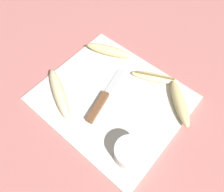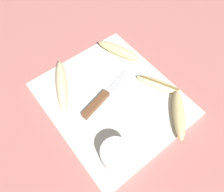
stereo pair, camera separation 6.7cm
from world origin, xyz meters
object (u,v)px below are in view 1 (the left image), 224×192
banana_soft_right (155,77)px  prep_bowl (129,153)px  knife (101,103)px  banana_cream_curved (59,93)px  banana_spotted_left (180,103)px  banana_mellow_near (109,51)px

banana_soft_right → prep_bowl: bearing=-69.9°
knife → banana_cream_curved: size_ratio=1.17×
banana_cream_curved → knife: bearing=28.6°
banana_soft_right → banana_spotted_left: bearing=-16.9°
banana_soft_right → banana_cream_curved: 0.31m
banana_cream_curved → prep_bowl: size_ratio=2.32×
banana_spotted_left → banana_soft_right: bearing=163.1°
banana_mellow_near → prep_bowl: (0.28, -0.24, 0.01)m
prep_bowl → banana_soft_right: bearing=110.1°
banana_cream_curved → banana_spotted_left: bearing=35.6°
banana_spotted_left → banana_cream_curved: bearing=-144.4°
knife → banana_mellow_near: bearing=110.7°
knife → prep_bowl: bearing=-36.2°
knife → banana_spotted_left: size_ratio=1.53×
banana_soft_right → banana_cream_curved: banana_cream_curved is taller
banana_spotted_left → knife: bearing=-140.5°
knife → prep_bowl: size_ratio=2.71×
banana_cream_curved → prep_bowl: prep_bowl is taller
banana_mellow_near → banana_cream_curved: 0.23m
banana_soft_right → banana_spotted_left: (0.11, -0.03, 0.01)m
knife → banana_soft_right: bearing=55.5°
prep_bowl → banana_cream_curved: bearing=178.8°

